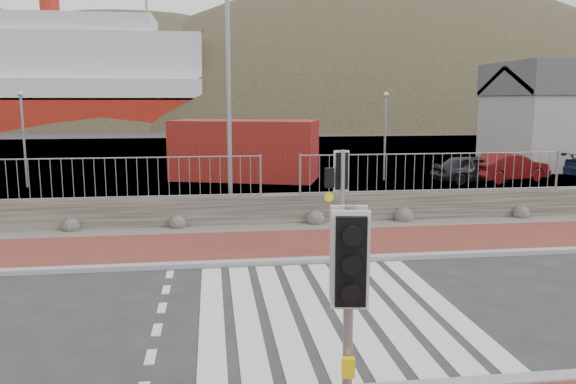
{
  "coord_description": "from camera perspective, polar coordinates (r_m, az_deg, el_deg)",
  "views": [
    {
      "loc": [
        -2.04,
        -9.47,
        3.75
      ],
      "look_at": [
        -0.34,
        3.0,
        1.68
      ],
      "focal_mm": 35.0,
      "sensor_mm": 36.0,
      "label": 1
    }
  ],
  "objects": [
    {
      "name": "railing",
      "position": [
        16.85,
        -0.78,
        2.76
      ],
      "size": [
        18.07,
        0.07,
        1.22
      ],
      "color": "gray",
      "rests_on": "stone_wall"
    },
    {
      "name": "water",
      "position": [
        72.49,
        -6.2,
        6.32
      ],
      "size": [
        220.0,
        50.0,
        0.05
      ],
      "primitive_type": "cube",
      "color": "#3F4C54",
      "rests_on": "ground"
    },
    {
      "name": "car_a",
      "position": [
        27.11,
        18.23,
        2.27
      ],
      "size": [
        3.86,
        1.88,
        1.27
      ],
      "primitive_type": "imported",
      "rotation": [
        0.0,
        0.0,
        1.68
      ],
      "color": "black",
      "rests_on": "ground"
    },
    {
      "name": "ferry",
      "position": [
        80.62,
        -24.44,
        9.66
      ],
      "size": [
        50.0,
        16.0,
        20.0
      ],
      "color": "maroon",
      "rests_on": "ground"
    },
    {
      "name": "traffic_signal_far",
      "position": [
        13.28,
        5.42,
        1.19
      ],
      "size": [
        0.62,
        0.24,
        2.6
      ],
      "rotation": [
        0.0,
        0.0,
        3.19
      ],
      "color": "gray",
      "rests_on": "ground"
    },
    {
      "name": "zebra_crossing",
      "position": [
        10.38,
        4.17,
        -11.83
      ],
      "size": [
        4.62,
        5.6,
        0.01
      ],
      "color": "silver",
      "rests_on": "ground"
    },
    {
      "name": "traffic_signal_near",
      "position": [
        5.87,
        6.2,
        -8.64
      ],
      "size": [
        0.42,
        0.29,
        2.7
      ],
      "rotation": [
        0.0,
        0.0,
        -0.16
      ],
      "color": "gray",
      "rests_on": "ground"
    },
    {
      "name": "streetlight",
      "position": [
        17.61,
        -5.61,
        12.31
      ],
      "size": [
        1.76,
        0.23,
        8.31
      ],
      "rotation": [
        0.0,
        0.0,
        0.01
      ],
      "color": "gray",
      "rests_on": "ground"
    },
    {
      "name": "kerb_far",
      "position": [
        13.16,
        1.46,
        -7.0
      ],
      "size": [
        40.0,
        0.25,
        0.12
      ],
      "primitive_type": "cube",
      "color": "gray",
      "rests_on": "ground"
    },
    {
      "name": "stone_wall",
      "position": [
        17.21,
        -0.83,
        -1.72
      ],
      "size": [
        40.0,
        0.6,
        0.9
      ],
      "primitive_type": "cube",
      "color": "#403B35",
      "rests_on": "ground"
    },
    {
      "name": "ground",
      "position": [
        10.39,
        4.17,
        -11.86
      ],
      "size": [
        220.0,
        220.0,
        0.0
      ],
      "primitive_type": "plane",
      "color": "#28282B",
      "rests_on": "ground"
    },
    {
      "name": "shipping_container",
      "position": [
        26.79,
        -4.4,
        4.28
      ],
      "size": [
        7.27,
        4.76,
        2.8
      ],
      "primitive_type": "cube",
      "rotation": [
        0.0,
        0.0,
        -0.32
      ],
      "color": "#9D2A11",
      "rests_on": "ground"
    },
    {
      "name": "gravel_strip",
      "position": [
        16.52,
        -0.49,
        -3.68
      ],
      "size": [
        40.0,
        1.5,
        0.06
      ],
      "primitive_type": "cube",
      "color": "#59544C",
      "rests_on": "ground"
    },
    {
      "name": "quay",
      "position": [
        37.61,
        -4.65,
        3.58
      ],
      "size": [
        120.0,
        40.0,
        0.5
      ],
      "primitive_type": "cube",
      "color": "#4C4C4F",
      "rests_on": "ground"
    },
    {
      "name": "sidewalk_far",
      "position": [
        14.6,
        0.51,
        -5.39
      ],
      "size": [
        40.0,
        3.0,
        0.08
      ],
      "primitive_type": "cube",
      "color": "brown",
      "rests_on": "ground"
    },
    {
      "name": "hills_backdrop",
      "position": [
        101.37,
        -2.55,
        -6.01
      ],
      "size": [
        254.0,
        90.0,
        100.0
      ],
      "color": "#2B2D1B",
      "rests_on": "ground"
    },
    {
      "name": "car_b",
      "position": [
        28.05,
        21.48,
        2.36
      ],
      "size": [
        4.23,
        2.49,
        1.32
      ],
      "primitive_type": "imported",
      "rotation": [
        0.0,
        0.0,
        1.86
      ],
      "color": "#590C0D",
      "rests_on": "ground"
    }
  ]
}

